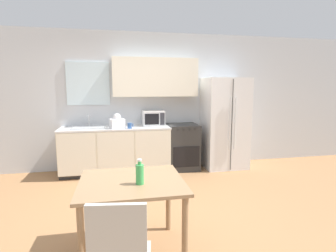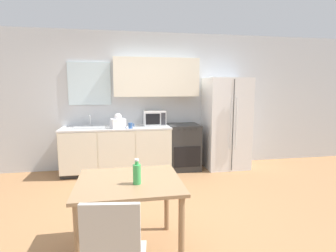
# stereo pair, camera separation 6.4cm
# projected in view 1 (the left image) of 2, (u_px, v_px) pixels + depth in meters

# --- Properties ---
(ground_plane) EXTENTS (12.00, 12.00, 0.00)m
(ground_plane) POSITION_uv_depth(u_px,v_px,m) (152.00, 209.00, 3.53)
(ground_plane) COLOR #9E7047
(wall_back) EXTENTS (12.00, 0.38, 2.70)m
(wall_back) POSITION_uv_depth(u_px,v_px,m) (140.00, 97.00, 5.24)
(wall_back) COLOR silver
(wall_back) RESTS_ON ground_plane
(kitchen_counter) EXTENTS (2.03, 0.64, 0.88)m
(kitchen_counter) POSITION_uv_depth(u_px,v_px,m) (116.00, 150.00, 4.99)
(kitchen_counter) COLOR #333333
(kitchen_counter) RESTS_ON ground_plane
(oven_range) EXTENTS (0.59, 0.61, 0.90)m
(oven_range) POSITION_uv_depth(u_px,v_px,m) (183.00, 147.00, 5.25)
(oven_range) COLOR #2D2D2D
(oven_range) RESTS_ON ground_plane
(refrigerator) EXTENTS (0.84, 0.71, 1.81)m
(refrigerator) POSITION_uv_depth(u_px,v_px,m) (225.00, 123.00, 5.32)
(refrigerator) COLOR white
(refrigerator) RESTS_ON ground_plane
(kitchen_sink) EXTENTS (0.59, 0.39, 0.23)m
(kitchen_sink) POSITION_uv_depth(u_px,v_px,m) (88.00, 127.00, 4.83)
(kitchen_sink) COLOR #B7BABC
(kitchen_sink) RESTS_ON kitchen_counter
(microwave) EXTENTS (0.42, 0.35, 0.29)m
(microwave) POSITION_uv_depth(u_px,v_px,m) (153.00, 118.00, 5.15)
(microwave) COLOR silver
(microwave) RESTS_ON kitchen_counter
(coffee_mug) EXTENTS (0.11, 0.08, 0.10)m
(coffee_mug) POSITION_uv_depth(u_px,v_px,m) (130.00, 126.00, 4.76)
(coffee_mug) COLOR #335999
(coffee_mug) RESTS_ON kitchen_counter
(grocery_bag_0) EXTENTS (0.30, 0.27, 0.27)m
(grocery_bag_0) POSITION_uv_depth(u_px,v_px,m) (117.00, 122.00, 4.79)
(grocery_bag_0) COLOR white
(grocery_bag_0) RESTS_ON kitchen_counter
(dining_table) EXTENTS (0.98, 0.86, 0.75)m
(dining_table) POSITION_uv_depth(u_px,v_px,m) (132.00, 192.00, 2.49)
(dining_table) COLOR #997551
(dining_table) RESTS_ON ground_plane
(drink_bottle) EXTENTS (0.07, 0.07, 0.23)m
(drink_bottle) POSITION_uv_depth(u_px,v_px,m) (140.00, 174.00, 2.37)
(drink_bottle) COLOR #3FB259
(drink_bottle) RESTS_ON dining_table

